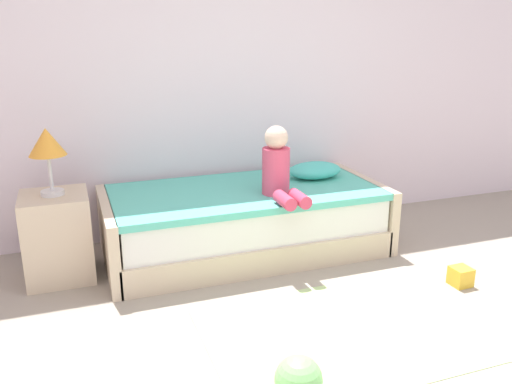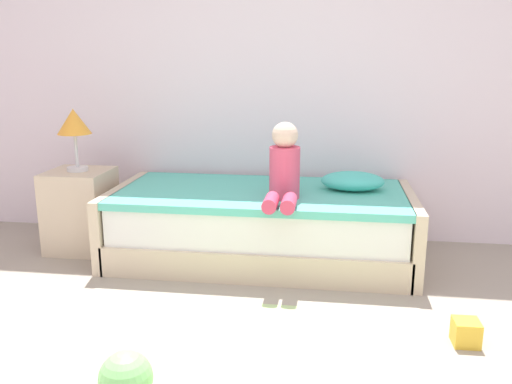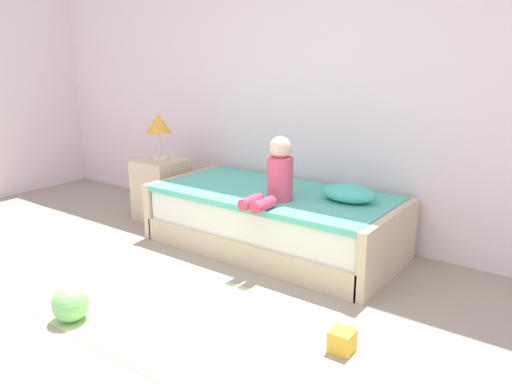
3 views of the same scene
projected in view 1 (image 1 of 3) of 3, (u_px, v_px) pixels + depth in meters
The scene contains 9 objects.
wall_rear at pixel (236, 55), 4.31m from camera, with size 7.20×0.10×2.90m, color white.
bed at pixel (245, 221), 4.08m from camera, with size 2.11×1.00×0.50m.
nightstand at pixel (58, 237), 3.63m from camera, with size 0.44×0.44×0.60m, color beige.
table_lamp at pixel (47, 145), 3.44m from camera, with size 0.24×0.24×0.45m.
child_figure at pixel (278, 168), 3.80m from camera, with size 0.20×0.51×0.50m.
pillow at pixel (315, 170), 4.28m from camera, with size 0.44×0.30×0.13m, color #4CCCBC.
toy_ball at pixel (299, 380), 2.45m from camera, with size 0.23×0.23×0.23m, color #7FD872.
area_rug at pixel (346, 331), 3.04m from camera, with size 1.60×1.10×0.01m, color #B2D189.
toy_block at pixel (461, 276), 3.57m from camera, with size 0.13×0.13×0.13m, color yellow.
Camera 1 is at (-1.36, -1.63, 1.67)m, focal length 37.29 mm.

